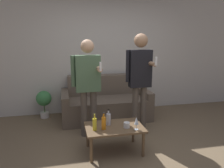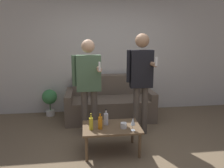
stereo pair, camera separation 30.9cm
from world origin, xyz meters
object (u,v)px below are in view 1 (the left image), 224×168
person_standing_left (88,81)px  couch (105,103)px  coffee_table (114,129)px  person_standing_right (140,75)px  bottle_orange (95,124)px

person_standing_left → couch: bearing=62.0°
coffee_table → person_standing_left: person_standing_left is taller
couch → person_standing_right: (0.44, -0.92, 0.76)m
person_standing_right → couch: bearing=115.7°
coffee_table → person_standing_right: size_ratio=0.48×
couch → coffee_table: (-0.14, -1.49, 0.04)m
bottle_orange → person_standing_right: (0.89, 0.64, 0.57)m
couch → bottle_orange: (-0.45, -1.56, 0.18)m
couch → coffee_table: couch is taller
person_standing_left → bottle_orange: bearing=-89.3°
person_standing_right → bottle_orange: bearing=-144.3°
coffee_table → bottle_orange: size_ratio=3.54×
couch → bottle_orange: couch is taller
couch → person_standing_left: size_ratio=1.09×
couch → person_standing_right: 1.27m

